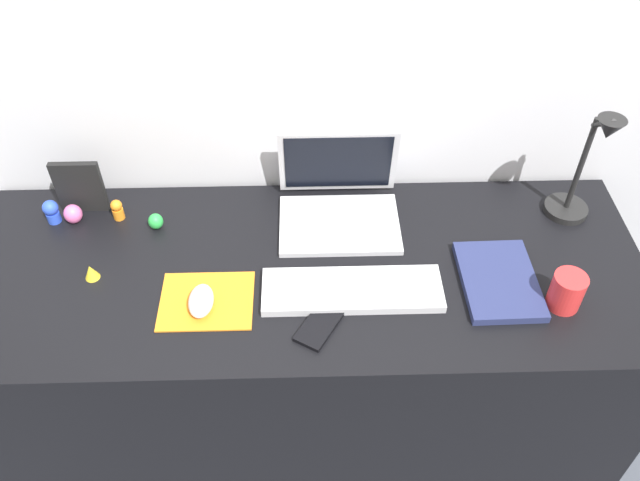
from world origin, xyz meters
name	(u,v)px	position (x,y,z in m)	size (l,w,h in m)	color
ground_plane	(309,426)	(0.00, 0.00, 0.00)	(6.00, 6.00, 0.00)	#474C56
back_wall	(303,158)	(0.00, 0.34, 0.80)	(2.83, 0.05, 1.60)	silver
desk	(307,358)	(0.00, 0.00, 0.37)	(1.63, 0.61, 0.74)	black
laptop	(339,196)	(0.09, 0.19, 0.79)	(0.30, 0.25, 0.21)	silver
keyboard	(352,290)	(0.11, -0.08, 0.75)	(0.41, 0.13, 0.02)	silver
mousepad	(207,301)	(-0.22, -0.10, 0.74)	(0.21, 0.17, 0.00)	orange
mouse	(201,301)	(-0.23, -0.11, 0.76)	(0.06, 0.10, 0.03)	silver
cell_phone	(320,325)	(0.03, -0.17, 0.74)	(0.06, 0.13, 0.01)	black
desk_lamp	(585,171)	(0.67, 0.15, 0.90)	(0.11, 0.15, 0.33)	black
notebook_pad	(499,281)	(0.45, -0.06, 0.75)	(0.17, 0.24, 0.02)	navy
picture_frame	(80,187)	(-0.56, 0.22, 0.81)	(0.12, 0.02, 0.15)	black
coffee_mug	(567,291)	(0.58, -0.13, 0.78)	(0.07, 0.07, 0.09)	red
toy_figurine_orange	(117,209)	(-0.47, 0.19, 0.77)	(0.03, 0.03, 0.06)	orange
toy_figurine_yellow	(91,272)	(-0.50, -0.02, 0.76)	(0.03, 0.03, 0.04)	yellow
toy_figurine_pink	(73,214)	(-0.58, 0.18, 0.77)	(0.05, 0.05, 0.05)	pink
toy_figurine_blue	(51,211)	(-0.64, 0.18, 0.77)	(0.04, 0.04, 0.06)	blue
toy_figurine_green	(156,221)	(-0.37, 0.15, 0.76)	(0.04, 0.04, 0.04)	green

